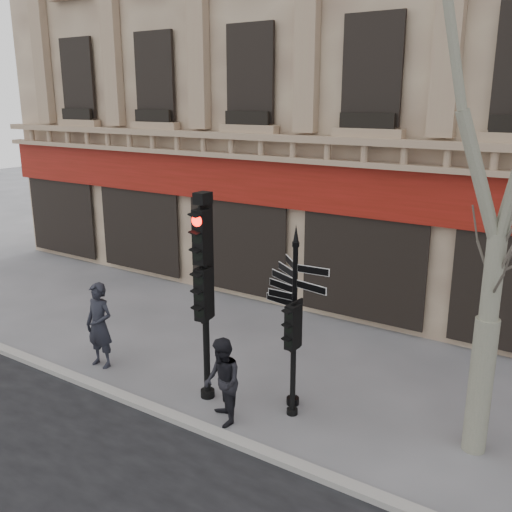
% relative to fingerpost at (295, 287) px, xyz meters
% --- Properties ---
extents(ground, '(80.00, 80.00, 0.00)m').
position_rel_fingerpost_xyz_m(ground, '(-0.57, -0.35, -2.45)').
color(ground, '#57585C').
rests_on(ground, ground).
extents(kerb, '(80.00, 0.25, 0.12)m').
position_rel_fingerpost_xyz_m(kerb, '(-0.57, -1.75, -2.39)').
color(kerb, '#9A9791').
rests_on(kerb, ground).
extents(building, '(28.00, 15.52, 18.00)m').
position_rel_fingerpost_xyz_m(building, '(-0.57, 12.13, 6.54)').
color(building, gray).
rests_on(building, ground).
extents(fingerpost, '(1.96, 1.96, 3.65)m').
position_rel_fingerpost_xyz_m(fingerpost, '(0.00, 0.00, 0.00)').
color(fingerpost, black).
rests_on(fingerpost, ground).
extents(traffic_signal_main, '(0.50, 0.39, 4.19)m').
position_rel_fingerpost_xyz_m(traffic_signal_main, '(-1.59, -0.70, 0.20)').
color(traffic_signal_main, black).
rests_on(traffic_signal_main, ground).
extents(traffic_signal_secondary, '(0.39, 0.29, 2.24)m').
position_rel_fingerpost_xyz_m(traffic_signal_secondary, '(0.17, -0.32, -0.89)').
color(traffic_signal_secondary, black).
rests_on(traffic_signal_secondary, ground).
extents(pedestrian_a, '(0.74, 0.51, 1.95)m').
position_rel_fingerpost_xyz_m(pedestrian_a, '(-4.47, -0.92, -1.47)').
color(pedestrian_a, black).
rests_on(pedestrian_a, ground).
extents(pedestrian_b, '(1.03, 1.01, 1.67)m').
position_rel_fingerpost_xyz_m(pedestrian_b, '(-0.76, -1.29, -1.62)').
color(pedestrian_b, black).
rests_on(pedestrian_b, ground).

